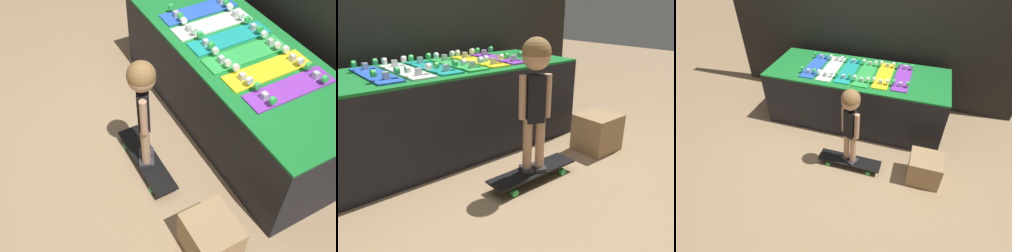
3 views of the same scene
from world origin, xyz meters
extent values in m
plane|color=#9E7F5B|center=(0.00, 0.00, 0.00)|extent=(16.00, 16.00, 0.00)
cube|color=black|center=(0.00, 1.16, 1.20)|extent=(4.31, 0.10, 2.39)
cube|color=black|center=(0.00, 0.51, 0.36)|extent=(2.34, 0.89, 0.73)
cube|color=#19752D|center=(0.00, 0.51, 0.74)|extent=(2.34, 0.89, 0.02)
cube|color=blue|center=(-0.58, 0.50, 0.76)|extent=(0.19, 0.69, 0.01)
cube|color=#B7B7BC|center=(-0.58, 0.72, 0.79)|extent=(0.04, 0.04, 0.05)
cylinder|color=green|center=(-0.50, 0.72, 0.81)|extent=(0.03, 0.05, 0.05)
cylinder|color=green|center=(-0.66, 0.72, 0.81)|extent=(0.03, 0.05, 0.05)
cube|color=#B7B7BC|center=(-0.58, 0.27, 0.79)|extent=(0.04, 0.04, 0.05)
cylinder|color=green|center=(-0.50, 0.27, 0.81)|extent=(0.03, 0.05, 0.05)
cylinder|color=green|center=(-0.66, 0.27, 0.81)|extent=(0.03, 0.05, 0.05)
cube|color=white|center=(-0.35, 0.48, 0.76)|extent=(0.19, 0.69, 0.01)
cube|color=#B7B7BC|center=(-0.35, 0.71, 0.79)|extent=(0.04, 0.04, 0.05)
cylinder|color=white|center=(-0.27, 0.71, 0.81)|extent=(0.03, 0.05, 0.05)
cylinder|color=white|center=(-0.43, 0.71, 0.81)|extent=(0.03, 0.05, 0.05)
cube|color=#B7B7BC|center=(-0.35, 0.26, 0.79)|extent=(0.04, 0.04, 0.05)
cylinder|color=white|center=(-0.27, 0.26, 0.81)|extent=(0.03, 0.05, 0.05)
cylinder|color=white|center=(-0.43, 0.26, 0.81)|extent=(0.03, 0.05, 0.05)
cube|color=teal|center=(-0.12, 0.50, 0.76)|extent=(0.19, 0.69, 0.01)
cube|color=#B7B7BC|center=(-0.12, 0.73, 0.79)|extent=(0.04, 0.04, 0.05)
cylinder|color=green|center=(-0.04, 0.73, 0.81)|extent=(0.03, 0.05, 0.05)
cylinder|color=green|center=(-0.20, 0.73, 0.81)|extent=(0.03, 0.05, 0.05)
cube|color=#B7B7BC|center=(-0.12, 0.27, 0.79)|extent=(0.04, 0.04, 0.05)
cylinder|color=green|center=(-0.04, 0.27, 0.81)|extent=(0.03, 0.05, 0.05)
cylinder|color=green|center=(-0.20, 0.27, 0.81)|extent=(0.03, 0.05, 0.05)
cube|color=green|center=(0.12, 0.49, 0.76)|extent=(0.19, 0.69, 0.01)
cube|color=#B7B7BC|center=(0.12, 0.72, 0.79)|extent=(0.04, 0.04, 0.05)
cylinder|color=white|center=(0.20, 0.72, 0.81)|extent=(0.03, 0.05, 0.05)
cylinder|color=white|center=(0.04, 0.72, 0.81)|extent=(0.03, 0.05, 0.05)
cube|color=#B7B7BC|center=(0.12, 0.26, 0.79)|extent=(0.04, 0.04, 0.05)
cylinder|color=white|center=(0.20, 0.26, 0.81)|extent=(0.03, 0.05, 0.05)
cylinder|color=white|center=(0.04, 0.26, 0.81)|extent=(0.03, 0.05, 0.05)
cube|color=yellow|center=(0.35, 0.51, 0.76)|extent=(0.19, 0.69, 0.01)
cube|color=#B7B7BC|center=(0.35, 0.74, 0.79)|extent=(0.04, 0.04, 0.05)
cylinder|color=white|center=(0.43, 0.74, 0.81)|extent=(0.03, 0.05, 0.05)
cylinder|color=white|center=(0.27, 0.74, 0.81)|extent=(0.03, 0.05, 0.05)
cube|color=#B7B7BC|center=(0.35, 0.28, 0.79)|extent=(0.04, 0.04, 0.05)
cylinder|color=white|center=(0.43, 0.28, 0.81)|extent=(0.03, 0.05, 0.05)
cylinder|color=white|center=(0.27, 0.28, 0.81)|extent=(0.03, 0.05, 0.05)
cube|color=purple|center=(0.58, 0.52, 0.76)|extent=(0.19, 0.69, 0.01)
cube|color=#B7B7BC|center=(0.58, 0.75, 0.79)|extent=(0.04, 0.04, 0.05)
cylinder|color=green|center=(0.66, 0.75, 0.81)|extent=(0.03, 0.05, 0.05)
cylinder|color=green|center=(0.50, 0.75, 0.81)|extent=(0.03, 0.05, 0.05)
cube|color=#B7B7BC|center=(0.58, 0.30, 0.79)|extent=(0.04, 0.04, 0.05)
cylinder|color=green|center=(0.66, 0.30, 0.81)|extent=(0.03, 0.05, 0.05)
cylinder|color=green|center=(0.50, 0.30, 0.81)|extent=(0.03, 0.05, 0.05)
cube|color=black|center=(0.18, -0.41, 0.08)|extent=(0.74, 0.18, 0.01)
cube|color=#B7B7BC|center=(0.42, -0.41, 0.05)|extent=(0.04, 0.04, 0.05)
cylinder|color=green|center=(0.42, -0.34, 0.03)|extent=(0.05, 0.03, 0.05)
cylinder|color=green|center=(0.42, -0.49, 0.03)|extent=(0.05, 0.03, 0.05)
cube|color=#B7B7BC|center=(-0.06, -0.41, 0.05)|extent=(0.04, 0.04, 0.05)
cylinder|color=green|center=(-0.06, -0.34, 0.03)|extent=(0.05, 0.03, 0.05)
cylinder|color=green|center=(-0.06, -0.49, 0.03)|extent=(0.05, 0.03, 0.05)
cube|color=#2D2D33|center=(0.22, -0.43, 0.11)|extent=(0.13, 0.15, 0.03)
cylinder|color=tan|center=(0.22, -0.43, 0.31)|extent=(0.07, 0.07, 0.38)
cube|color=#2D2D33|center=(0.14, -0.39, 0.11)|extent=(0.13, 0.15, 0.03)
cylinder|color=tan|center=(0.14, -0.39, 0.31)|extent=(0.07, 0.07, 0.38)
cube|color=black|center=(0.18, -0.41, 0.64)|extent=(0.15, 0.13, 0.33)
cylinder|color=tan|center=(0.26, -0.45, 0.65)|extent=(0.05, 0.05, 0.31)
cylinder|color=tan|center=(0.10, -0.38, 0.65)|extent=(0.05, 0.05, 0.31)
sphere|color=tan|center=(0.18, -0.41, 0.93)|extent=(0.19, 0.19, 0.19)
sphere|color=olive|center=(0.18, -0.41, 0.95)|extent=(0.19, 0.19, 0.19)
cube|color=#A37F56|center=(1.03, -0.35, 0.16)|extent=(0.35, 0.32, 0.33)
camera|label=1|loc=(1.97, -1.18, 2.58)|focal=42.00mm
camera|label=2|loc=(-1.33, -1.97, 1.26)|focal=35.00mm
camera|label=3|loc=(0.76, -2.46, 2.38)|focal=28.00mm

